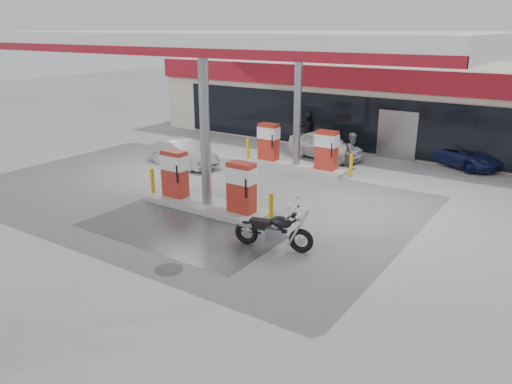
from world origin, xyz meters
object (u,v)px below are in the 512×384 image
Objects in this scene: pump_island_near at (207,188)px; parked_car_right at (460,154)px; parked_motorcycle at (275,231)px; sedan_white at (325,145)px; pump_island_far at (296,152)px; biker_walking at (308,131)px; attendant at (352,152)px; hatchback_silver at (182,153)px; parked_car_left at (198,115)px.

parked_car_right is at bearing 61.19° from pump_island_near.
sedan_white is at bearing 95.78° from parked_motorcycle.
parked_motorcycle is (3.53, -7.45, -0.20)m from pump_island_far.
parked_motorcycle is at bearing -150.75° from sedan_white.
biker_walking reaches higher than parked_motorcycle.
pump_island_far is 2.31× the size of parked_motorcycle.
attendant is 7.26m from hatchback_silver.
pump_island_far is 2.33m from attendant.
parked_car_left is 1.02× the size of parked_car_right.
pump_island_near is 5.61m from hatchback_silver.
sedan_white is 5.82m from parked_car_right.
parked_car_left is 8.66m from biker_walking.
hatchback_silver is (-6.41, -3.40, -0.23)m from attendant.
sedan_white reaches higher than parked_car_right.
parked_car_left reaches higher than parked_car_right.
attendant is at bearing 25.38° from pump_island_far.
pump_island_near is at bearing 176.04° from parked_car_right.
attendant is at bearing 73.24° from pump_island_near.
pump_island_near is 7.31m from attendant.
pump_island_near is at bearing -122.47° from hatchback_silver.
pump_island_far reaches higher than parked_motorcycle.
parked_motorcycle is 18.68m from parked_car_left.
pump_island_near reaches higher than parked_car_left.
attendant reaches higher than parked_car_left.
parked_car_right is at bearing 66.80° from parked_motorcycle.
biker_walking reaches higher than parked_car_left.
parked_motorcycle is 0.57× the size of parked_car_left.
parked_motorcycle is 0.59× the size of parked_car_right.
attendant is (1.82, -1.20, 0.19)m from sedan_white.
parked_car_right is (3.59, 3.35, -0.27)m from attendant.
hatchback_silver is 6.81m from biker_walking.
attendant reaches higher than sedan_white.
attendant is 0.97× the size of biker_walking.
parked_motorcycle is 0.65× the size of hatchback_silver.
sedan_white is 10.78m from parked_car_left.
biker_walking is (-7.20, -0.55, 0.30)m from parked_car_right.
hatchback_silver is 0.89× the size of parked_car_left.
sedan_white is 2.17× the size of biker_walking.
pump_island_near is 1.50× the size of hatchback_silver.
pump_island_far reaches higher than biker_walking.
biker_walking is at bearing -91.10° from parked_car_left.
pump_island_far reaches higher than sedan_white.
parked_car_right is (15.69, -1.08, -0.04)m from parked_car_left.
pump_island_near reaches higher than sedan_white.
pump_island_near reaches higher than biker_walking.
parked_motorcycle reaches higher than hatchback_silver.
pump_island_far reaches higher than hatchback_silver.
attendant is 0.41× the size of parked_car_left.
pump_island_near is 3.11× the size of biker_walking.
pump_island_near is at bearing 175.05° from attendant.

